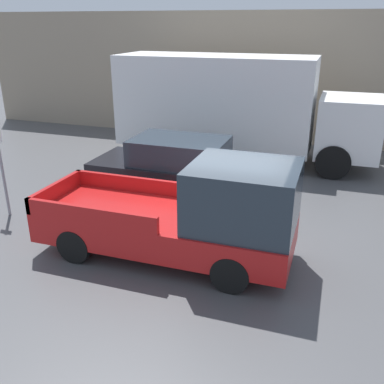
# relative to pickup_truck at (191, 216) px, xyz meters

# --- Properties ---
(ground_plane) EXTENTS (60.00, 60.00, 0.00)m
(ground_plane) POSITION_rel_pickup_truck_xyz_m (0.53, 0.77, -0.99)
(ground_plane) COLOR #4C4C4F
(building_wall) EXTENTS (28.00, 0.15, 5.05)m
(building_wall) POSITION_rel_pickup_truck_xyz_m (0.53, 10.12, 1.53)
(building_wall) COLOR gray
(building_wall) RESTS_ON ground
(pickup_truck) EXTENTS (5.29, 1.96, 2.17)m
(pickup_truck) POSITION_rel_pickup_truck_xyz_m (0.00, 0.00, 0.00)
(pickup_truck) COLOR red
(pickup_truck) RESTS_ON ground
(car) EXTENTS (4.63, 1.95, 1.69)m
(car) POSITION_rel_pickup_truck_xyz_m (-1.50, 3.13, -0.14)
(car) COLOR black
(car) RESTS_ON ground
(delivery_truck) EXTENTS (8.87, 2.46, 3.58)m
(delivery_truck) POSITION_rel_pickup_truck_xyz_m (-0.90, 7.19, 0.94)
(delivery_truck) COLOR white
(delivery_truck) RESTS_ON ground
(parking_sign) EXTENTS (0.30, 0.07, 2.43)m
(parking_sign) POSITION_rel_pickup_truck_xyz_m (-5.13, 0.56, 0.38)
(parking_sign) COLOR gray
(parking_sign) RESTS_ON ground
(newspaper_box) EXTENTS (0.45, 0.40, 1.07)m
(newspaper_box) POSITION_rel_pickup_truck_xyz_m (-4.45, 9.79, -0.46)
(newspaper_box) COLOR red
(newspaper_box) RESTS_ON ground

